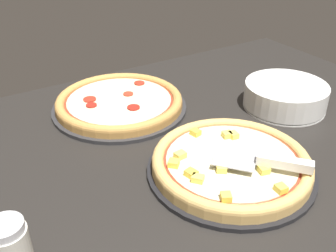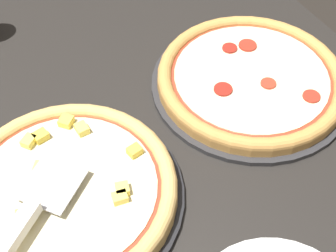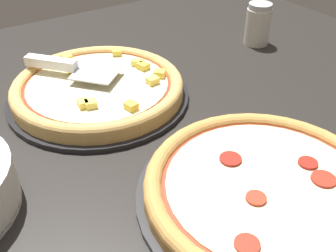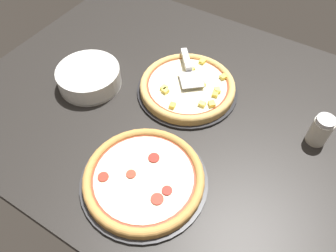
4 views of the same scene
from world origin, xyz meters
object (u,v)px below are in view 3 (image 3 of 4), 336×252
object	(u,v)px
pizza_front	(98,87)
parmesan_shaker	(258,24)
pizza_back	(267,187)
serving_spatula	(62,65)

from	to	relation	value
pizza_front	parmesan_shaker	world-z (taller)	parmesan_shaker
parmesan_shaker	pizza_front	bearing A→B (deg)	3.15
pizza_back	parmesan_shaker	size ratio (longest dim) A/B	3.35
pizza_front	parmesan_shaker	distance (cm)	45.57
pizza_front	pizza_back	size ratio (longest dim) A/B	0.97
pizza_back	pizza_front	bearing A→B (deg)	-78.91
pizza_front	parmesan_shaker	bearing A→B (deg)	-176.85
serving_spatula	parmesan_shaker	bearing A→B (deg)	174.60
pizza_front	serving_spatula	world-z (taller)	serving_spatula
pizza_back	parmesan_shaker	distance (cm)	55.99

